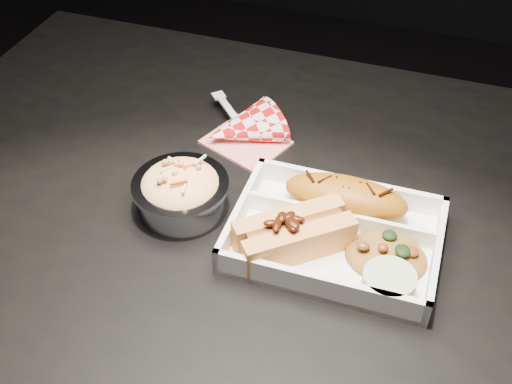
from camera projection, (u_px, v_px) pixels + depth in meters
dining_table at (292, 261)px, 0.89m from camera, size 1.20×0.80×0.75m
food_tray at (335, 238)px, 0.79m from camera, size 0.25×0.18×0.04m
fried_pastry at (346, 197)px, 0.81m from camera, size 0.16×0.07×0.05m
hotdog at (294, 232)px, 0.76m from camera, size 0.14×0.13×0.06m
fried_rice_mound at (387, 250)px, 0.75m from camera, size 0.10×0.08×0.03m
cupcake_liner at (388, 284)px, 0.72m from camera, size 0.06×0.06×0.03m
foil_coleslaw_cup at (181, 190)px, 0.82m from camera, size 0.12×0.12×0.07m
napkin_fork at (242, 129)px, 0.94m from camera, size 0.15×0.15×0.10m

